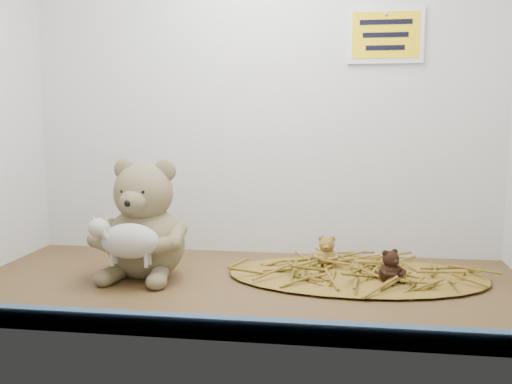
# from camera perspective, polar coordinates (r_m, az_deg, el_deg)

# --- Properties ---
(alcove_shell) EXTENTS (1.20, 0.60, 0.90)m
(alcove_shell) POSITION_cam_1_polar(r_m,az_deg,el_deg) (1.26, -0.61, 11.87)
(alcove_shell) COLOR #442D17
(alcove_shell) RESTS_ON ground
(front_rail) EXTENTS (1.19, 0.02, 0.04)m
(front_rail) POSITION_cam_1_polar(r_m,az_deg,el_deg) (0.95, -4.21, -13.32)
(front_rail) COLOR #3B5872
(front_rail) RESTS_ON shelf_floor
(straw_bed) EXTENTS (0.57, 0.33, 0.01)m
(straw_bed) POSITION_cam_1_polar(r_m,az_deg,el_deg) (1.30, 10.00, -8.19)
(straw_bed) COLOR brown
(straw_bed) RESTS_ON shelf_floor
(main_teddy) EXTENTS (0.23, 0.24, 0.26)m
(main_teddy) POSITION_cam_1_polar(r_m,az_deg,el_deg) (1.29, -11.04, -2.57)
(main_teddy) COLOR olive
(main_teddy) RESTS_ON shelf_floor
(toy_lamb) EXTENTS (0.16, 0.10, 0.10)m
(toy_lamb) POSITION_cam_1_polar(r_m,az_deg,el_deg) (1.21, -12.49, -4.81)
(toy_lamb) COLOR #B7B1A4
(toy_lamb) RESTS_ON main_teddy
(mini_teddy_tan) EXTENTS (0.06, 0.06, 0.07)m
(mini_teddy_tan) POSITION_cam_1_polar(r_m,az_deg,el_deg) (1.34, 7.08, -5.78)
(mini_teddy_tan) COLOR olive
(mini_teddy_tan) RESTS_ON straw_bed
(mini_teddy_brown) EXTENTS (0.08, 0.08, 0.07)m
(mini_teddy_brown) POSITION_cam_1_polar(r_m,az_deg,el_deg) (1.24, 13.26, -7.10)
(mini_teddy_brown) COLOR black
(mini_teddy_brown) RESTS_ON straw_bed
(wall_sign) EXTENTS (0.16, 0.01, 0.11)m
(wall_sign) POSITION_cam_1_polar(r_m,az_deg,el_deg) (1.46, 12.81, 15.04)
(wall_sign) COLOR #E1B80B
(wall_sign) RESTS_ON back_wall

